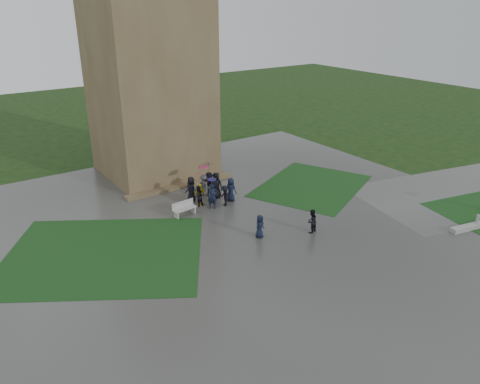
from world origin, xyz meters
TOP-DOWN VIEW (x-y plane):
  - ground at (0.00, 0.00)m, footprint 120.00×120.00m
  - plaza at (0.00, 2.00)m, footprint 34.00×34.00m
  - lawn_inset_left at (-8.50, 4.00)m, footprint 14.10×13.46m
  - lawn_inset_right at (8.50, 5.00)m, footprint 11.12×10.15m
  - tower at (0.00, 15.00)m, footprint 8.00×8.00m
  - tower_plinth at (0.00, 10.60)m, footprint 9.00×0.80m
  - bench at (-2.19, 5.95)m, footprint 1.74×0.69m
  - visitor_cluster at (0.47, 7.22)m, footprint 3.33×3.45m
  - pedestrian_mid at (0.11, 0.57)m, footprint 0.84×0.70m
  - pedestrian_near at (3.13, -0.77)m, footprint 0.83×0.60m

SIDE VIEW (x-z plane):
  - ground at x=0.00m, z-range 0.00..0.00m
  - plaza at x=0.00m, z-range 0.00..0.02m
  - lawn_inset_left at x=-8.50m, z-range 0.02..0.03m
  - lawn_inset_right at x=8.50m, z-range 0.02..0.03m
  - tower_plinth at x=0.00m, z-range 0.02..0.24m
  - bench at x=-2.19m, z-range 0.03..1.02m
  - pedestrian_mid at x=0.11m, z-range 0.02..1.48m
  - pedestrian_near at x=3.13m, z-range 0.02..1.55m
  - visitor_cluster at x=0.47m, z-range -0.17..2.37m
  - tower at x=0.00m, z-range 0.00..18.00m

